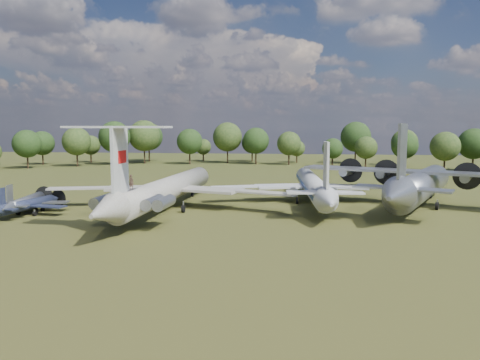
% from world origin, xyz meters
% --- Properties ---
extents(ground, '(300.00, 300.00, 0.00)m').
position_xyz_m(ground, '(0.00, 0.00, 0.00)').
color(ground, '#293E14').
rests_on(ground, ground).
extents(il62_airliner, '(41.82, 53.12, 5.04)m').
position_xyz_m(il62_airliner, '(0.54, -1.24, 2.52)').
color(il62_airliner, '#B3B2AE').
rests_on(il62_airliner, ground).
extents(tu104_jet, '(37.69, 48.18, 4.57)m').
position_xyz_m(tu104_jet, '(22.85, 8.28, 2.28)').
color(tu104_jet, silver).
rests_on(tu104_jet, ground).
extents(an12_transport, '(53.25, 55.62, 5.74)m').
position_xyz_m(an12_transport, '(39.64, 6.03, 2.87)').
color(an12_transport, '#A0A2A8').
rests_on(an12_transport, ground).
extents(small_prop_west, '(13.78, 17.22, 2.29)m').
position_xyz_m(small_prop_west, '(-18.59, -8.00, 1.14)').
color(small_prop_west, black).
rests_on(small_prop_west, ground).
extents(small_prop_northwest, '(14.65, 18.22, 2.41)m').
position_xyz_m(small_prop_northwest, '(-20.01, -6.06, 1.20)').
color(small_prop_northwest, '#AAADB2').
rests_on(small_prop_northwest, ground).
extents(person_on_il62, '(0.76, 0.58, 1.87)m').
position_xyz_m(person_on_il62, '(-0.10, -15.33, 5.97)').
color(person_on_il62, '#92634A').
rests_on(person_on_il62, il62_airliner).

